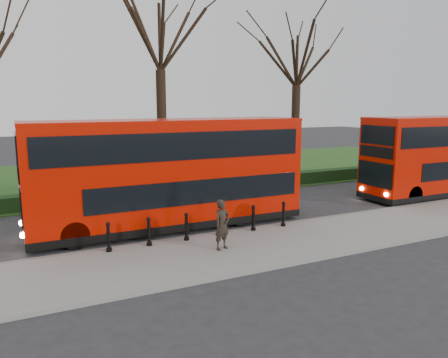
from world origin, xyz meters
TOP-DOWN VIEW (x-y plane):
  - ground at (0.00, 0.00)m, footprint 120.00×120.00m
  - pavement at (0.00, -3.00)m, footprint 60.00×4.00m
  - kerb at (0.00, -1.00)m, footprint 60.00×0.25m
  - grass_verge at (0.00, 15.00)m, footprint 60.00×18.00m
  - hedge at (0.00, 6.80)m, footprint 60.00×0.90m
  - yellow_line_outer at (0.00, -0.70)m, footprint 60.00×0.10m
  - yellow_line_inner at (0.00, -0.50)m, footprint 60.00×0.10m
  - tree_mid at (2.00, 10.00)m, footprint 8.39×8.39m
  - tree_right at (12.00, 10.00)m, footprint 7.48×7.48m
  - bollard_row at (-0.09, -1.35)m, footprint 7.36×0.15m
  - bus_lead at (-0.62, 1.02)m, footprint 11.46×2.63m
  - pedestrian at (-0.05, -2.85)m, footprint 0.76×0.62m

SIDE VIEW (x-z plane):
  - ground at x=0.00m, z-range 0.00..0.00m
  - yellow_line_outer at x=0.00m, z-range 0.00..0.01m
  - yellow_line_inner at x=0.00m, z-range 0.00..0.01m
  - grass_verge at x=0.00m, z-range 0.00..0.06m
  - pavement at x=0.00m, z-range 0.00..0.15m
  - kerb at x=0.00m, z-range -0.01..0.15m
  - hedge at x=0.00m, z-range 0.00..0.80m
  - bollard_row at x=-0.09m, z-range 0.15..1.15m
  - pedestrian at x=-0.05m, z-range 0.15..1.93m
  - bus_lead at x=-0.62m, z-range 0.02..4.58m
  - tree_right at x=12.00m, z-range 2.65..14.34m
  - tree_mid at x=2.00m, z-range 2.98..16.09m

